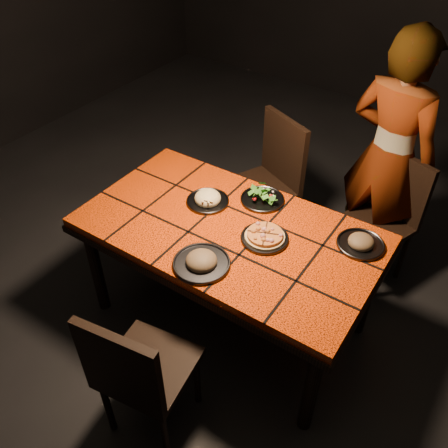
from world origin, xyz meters
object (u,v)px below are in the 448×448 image
Objects in this scene: chair_far_left at (270,176)px; plate_pasta at (208,199)px; diner at (389,158)px; chair_near at (137,371)px; plate_pizza at (265,237)px; chair_far_right at (385,212)px; dining_table at (229,238)px.

plate_pasta is (-0.02, -0.70, 0.22)m from chair_far_left.
diner is 1.18m from plate_pasta.
chair_near is 0.91m from plate_pizza.
chair_far_right is at bearing 139.51° from diner.
diner is (0.50, 1.05, 0.15)m from dining_table.
chair_far_left is 0.58× the size of diner.
diner is at bearing 147.40° from chair_far_right.
chair_near reaches higher than plate_pasta.
chair_far_left is (-0.20, 0.82, -0.12)m from dining_table.
plate_pasta is (-0.73, -0.93, -0.05)m from diner.
dining_table is 1.12m from chair_far_right.
chair_near is at bearing -86.07° from chair_far_right.
plate_pizza is (-0.39, -0.91, 0.26)m from chair_far_right.
dining_table is at bearing -51.88° from chair_far_left.
dining_table is 1.84× the size of chair_far_right.
chair_far_left is 0.79m from diner.
chair_far_left is 3.92× the size of plate_pasta.
diner is (-0.09, 0.12, 0.31)m from chair_far_right.
plate_pizza is 0.44m from plate_pasta.
diner is (0.45, 1.89, 0.31)m from chair_near.
chair_near reaches higher than plate_pizza.
plate_pasta reaches higher than dining_table.
chair_far_left is 0.74m from plate_pasta.
diner reaches higher than plate_pizza.
chair_far_right is at bearing 57.51° from dining_table.
chair_far_right reaches higher than plate_pizza.
chair_far_left reaches higher than plate_pasta.
chair_far_left reaches higher than plate_pizza.
plate_pizza is (0.15, 0.86, 0.26)m from chair_near.
plate_pizza is at bearing -12.35° from plate_pasta.
chair_near is 1.85m from chair_far_right.
plate_pizza is at bearing 6.57° from dining_table.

